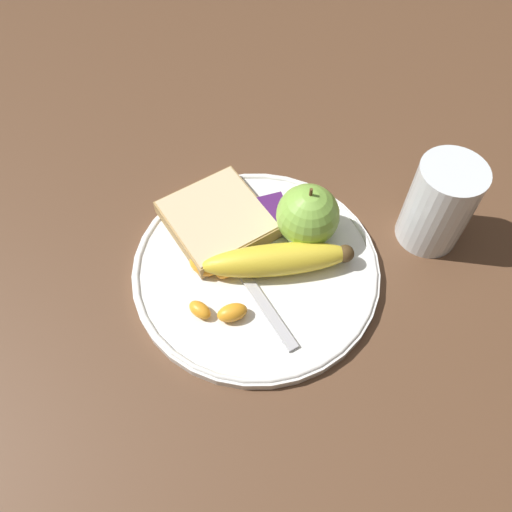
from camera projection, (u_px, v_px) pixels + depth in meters
name	position (u px, v px, depth m)	size (l,w,h in m)	color
ground_plane	(256.00, 271.00, 0.58)	(3.00, 3.00, 0.00)	brown
plate	(256.00, 267.00, 0.57)	(0.28, 0.28, 0.01)	white
juice_glass	(438.00, 206.00, 0.56)	(0.07, 0.07, 0.11)	silver
apple	(308.00, 215.00, 0.56)	(0.07, 0.07, 0.08)	#84BC47
banana	(279.00, 260.00, 0.55)	(0.07, 0.17, 0.04)	yellow
bread_slice	(217.00, 219.00, 0.59)	(0.14, 0.14, 0.02)	#AB8751
fork	(242.00, 272.00, 0.56)	(0.18, 0.06, 0.00)	#B2B2B7
jam_packet	(272.00, 215.00, 0.60)	(0.05, 0.04, 0.02)	white
orange_segment_0	(202.00, 266.00, 0.56)	(0.04, 0.04, 0.02)	orange
orange_segment_1	(227.00, 267.00, 0.56)	(0.03, 0.03, 0.02)	orange
orange_segment_2	(200.00, 310.00, 0.53)	(0.03, 0.03, 0.02)	orange
orange_segment_3	(232.00, 313.00, 0.53)	(0.02, 0.03, 0.02)	orange
orange_segment_4	(213.00, 262.00, 0.56)	(0.02, 0.03, 0.01)	orange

